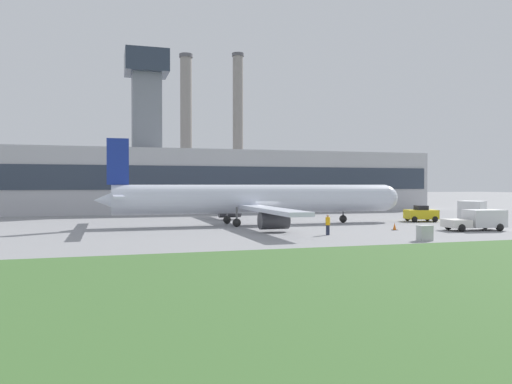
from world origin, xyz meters
TOP-DOWN VIEW (x-y plane):
  - ground_plane at (0.00, 0.00)m, footprint 400.00×400.00m
  - terminal_building at (-0.69, 28.60)m, footprint 71.75×10.20m
  - smokestack_left at (0.30, 56.89)m, footprint 2.83×2.83m
  - smokestack_right at (11.87, 57.84)m, footprint 2.62×2.62m
  - airplane at (-0.91, 1.87)m, footprint 33.13×31.56m
  - pushback_tug at (18.71, 0.83)m, footprint 3.79×3.15m
  - baggage_truck at (17.00, -10.32)m, footprint 5.65×3.23m
  - fuel_truck at (22.00, -3.83)m, footprint 5.26×4.69m
  - ground_crew_person at (1.90, -10.21)m, footprint 0.54×0.54m
  - traffic_cone_near_nose at (9.80, -7.81)m, footprint 0.46×0.46m
  - utility_cabinet at (7.07, -16.23)m, footprint 1.02×0.74m

SIDE VIEW (x-z plane):
  - ground_plane at x=0.00m, z-range 0.00..0.00m
  - traffic_cone_near_nose at x=9.80m, z-range -0.03..0.66m
  - utility_cabinet at x=7.07m, z-range 0.00..1.15m
  - pushback_tug at x=18.71m, z-range -0.09..1.75m
  - ground_crew_person at x=1.90m, z-range 0.02..1.74m
  - baggage_truck at x=17.00m, z-range 0.01..1.91m
  - fuel_truck at x=22.00m, z-range -0.03..2.45m
  - airplane at x=-0.91m, z-range -1.74..7.00m
  - terminal_building at x=-0.69m, z-range -6.76..17.51m
  - smokestack_left at x=0.30m, z-range 0.12..31.91m
  - smokestack_right at x=11.87m, z-range 0.11..33.19m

